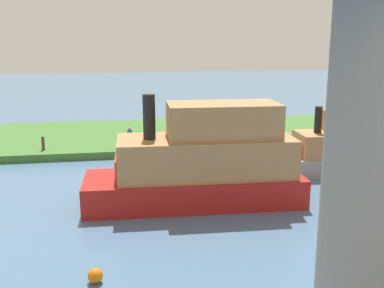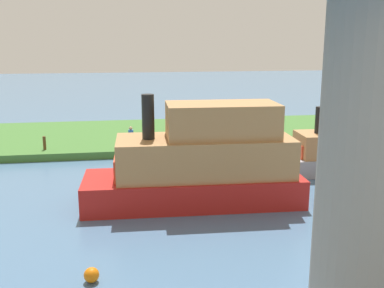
{
  "view_description": "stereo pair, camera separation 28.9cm",
  "coord_description": "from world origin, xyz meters",
  "px_view_note": "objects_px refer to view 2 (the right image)",
  "views": [
    {
      "loc": [
        4.82,
        29.45,
        7.74
      ],
      "look_at": [
        0.66,
        5.0,
        2.0
      ],
      "focal_mm": 42.61,
      "sensor_mm": 36.0,
      "label": 1
    },
    {
      "loc": [
        4.53,
        29.5,
        7.74
      ],
      "look_at": [
        0.66,
        5.0,
        2.0
      ],
      "focal_mm": 42.61,
      "sensor_mm": 36.0,
      "label": 2
    }
  ],
  "objects_px": {
    "riverboat_paddlewheel": "(194,157)",
    "motorboat_white": "(200,163)",
    "bridge_pylon": "(369,172)",
    "mooring_post": "(44,143)",
    "marker_buoy": "(91,275)",
    "person_on_bank": "(131,136)",
    "pontoon_yellow": "(346,148)"
  },
  "relations": [
    {
      "from": "bridge_pylon",
      "to": "riverboat_paddlewheel",
      "type": "height_order",
      "value": "bridge_pylon"
    },
    {
      "from": "mooring_post",
      "to": "motorboat_white",
      "type": "relative_size",
      "value": 0.09
    },
    {
      "from": "pontoon_yellow",
      "to": "motorboat_white",
      "type": "distance_m",
      "value": 10.19
    },
    {
      "from": "mooring_post",
      "to": "motorboat_white",
      "type": "bearing_deg",
      "value": 130.59
    },
    {
      "from": "pontoon_yellow",
      "to": "motorboat_white",
      "type": "bearing_deg",
      "value": 21.96
    },
    {
      "from": "person_on_bank",
      "to": "marker_buoy",
      "type": "relative_size",
      "value": 2.78
    },
    {
      "from": "bridge_pylon",
      "to": "motorboat_white",
      "type": "height_order",
      "value": "bridge_pylon"
    },
    {
      "from": "bridge_pylon",
      "to": "riverboat_paddlewheel",
      "type": "bearing_deg",
      "value": -84.1
    },
    {
      "from": "bridge_pylon",
      "to": "riverboat_paddlewheel",
      "type": "distance_m",
      "value": 17.35
    },
    {
      "from": "mooring_post",
      "to": "person_on_bank",
      "type": "bearing_deg",
      "value": -179.51
    },
    {
      "from": "bridge_pylon",
      "to": "motorboat_white",
      "type": "distance_m",
      "value": 10.95
    },
    {
      "from": "pontoon_yellow",
      "to": "marker_buoy",
      "type": "relative_size",
      "value": 15.59
    },
    {
      "from": "marker_buoy",
      "to": "motorboat_white",
      "type": "bearing_deg",
      "value": -125.24
    },
    {
      "from": "riverboat_paddlewheel",
      "to": "mooring_post",
      "type": "bearing_deg",
      "value": -21.76
    },
    {
      "from": "bridge_pylon",
      "to": "motorboat_white",
      "type": "xyz_separation_m",
      "value": [
        2.48,
        -10.36,
        -2.5
      ]
    },
    {
      "from": "motorboat_white",
      "to": "riverboat_paddlewheel",
      "type": "bearing_deg",
      "value": -96.59
    },
    {
      "from": "motorboat_white",
      "to": "marker_buoy",
      "type": "relative_size",
      "value": 20.94
    },
    {
      "from": "mooring_post",
      "to": "marker_buoy",
      "type": "distance_m",
      "value": 17.51
    },
    {
      "from": "riverboat_paddlewheel",
      "to": "motorboat_white",
      "type": "height_order",
      "value": "motorboat_white"
    },
    {
      "from": "person_on_bank",
      "to": "pontoon_yellow",
      "type": "xyz_separation_m",
      "value": [
        -12.47,
        6.5,
        0.26
      ]
    },
    {
      "from": "bridge_pylon",
      "to": "marker_buoy",
      "type": "xyz_separation_m",
      "value": [
        7.27,
        -3.59,
        -4.21
      ]
    },
    {
      "from": "person_on_bank",
      "to": "mooring_post",
      "type": "relative_size",
      "value": 1.55
    },
    {
      "from": "riverboat_paddlewheel",
      "to": "motorboat_white",
      "type": "bearing_deg",
      "value": 83.41
    },
    {
      "from": "bridge_pylon",
      "to": "motorboat_white",
      "type": "bearing_deg",
      "value": -76.53
    },
    {
      "from": "mooring_post",
      "to": "marker_buoy",
      "type": "xyz_separation_m",
      "value": [
        -4.0,
        17.03,
        -0.7
      ]
    },
    {
      "from": "mooring_post",
      "to": "pontoon_yellow",
      "type": "relative_size",
      "value": 0.11
    },
    {
      "from": "pontoon_yellow",
      "to": "motorboat_white",
      "type": "xyz_separation_m",
      "value": [
        9.44,
        3.81,
        0.5
      ]
    },
    {
      "from": "mooring_post",
      "to": "marker_buoy",
      "type": "relative_size",
      "value": 1.79
    },
    {
      "from": "pontoon_yellow",
      "to": "motorboat_white",
      "type": "relative_size",
      "value": 0.74
    },
    {
      "from": "bridge_pylon",
      "to": "marker_buoy",
      "type": "distance_m",
      "value": 9.13
    },
    {
      "from": "bridge_pylon",
      "to": "person_on_bank",
      "type": "bearing_deg",
      "value": -75.05
    },
    {
      "from": "pontoon_yellow",
      "to": "riverboat_paddlewheel",
      "type": "bearing_deg",
      "value": -16.9
    }
  ]
}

